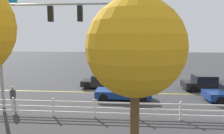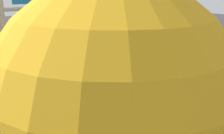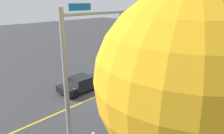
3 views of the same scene
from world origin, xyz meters
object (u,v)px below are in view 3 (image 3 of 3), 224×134
object	(u,v)px
car_3	(180,65)
car_2	(147,61)
tree_0	(184,81)
car_0	(82,83)
car_1	(133,88)

from	to	relation	value
car_3	car_2	bearing A→B (deg)	-76.64
car_2	tree_0	size ratio (longest dim) A/B	0.56
car_3	tree_0	xyz separation A→B (m)	(16.19, 7.43, 4.74)
car_0	tree_0	xyz separation A→B (m)	(5.32, 11.27, 4.76)
car_1	tree_0	xyz separation A→B (m)	(7.48, 7.37, 4.77)
car_0	car_1	bearing A→B (deg)	-60.46
car_1	car_2	xyz separation A→B (m)	(-7.63, -3.72, 0.07)
car_0	car_3	world-z (taller)	car_0
car_1	tree_0	size ratio (longest dim) A/B	0.55
car_1	car_2	world-z (taller)	car_2
car_0	car_1	distance (m)	4.46
car_2	tree_0	xyz separation A→B (m)	(15.11, 11.09, 4.70)
car_1	car_3	world-z (taller)	car_1
car_1	car_2	size ratio (longest dim) A/B	0.99
car_2	car_3	distance (m)	3.81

